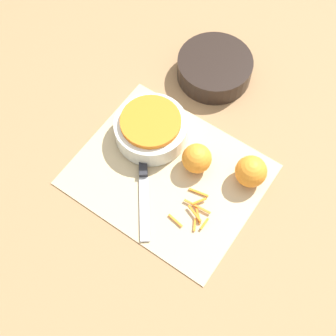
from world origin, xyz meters
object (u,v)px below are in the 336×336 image
(bowl_speckled, at_px, (151,128))
(orange_right, at_px, (251,171))
(orange_left, at_px, (197,159))
(knife, at_px, (143,173))
(bowl_dark, at_px, (214,68))

(bowl_speckled, relative_size, orange_right, 2.39)
(bowl_speckled, bearing_deg, orange_left, -3.45)
(bowl_speckled, distance_m, knife, 0.11)
(bowl_speckled, height_order, knife, bowl_speckled)
(orange_right, bearing_deg, orange_left, -161.03)
(orange_right, bearing_deg, bowl_dark, 137.17)
(bowl_speckled, height_order, bowl_dark, bowl_speckled)
(bowl_speckled, xyz_separation_m, orange_left, (0.14, -0.01, 0.00))
(orange_left, height_order, orange_right, orange_right)
(bowl_dark, distance_m, knife, 0.35)
(bowl_speckled, xyz_separation_m, orange_right, (0.26, 0.03, 0.00))
(orange_left, bearing_deg, knife, -135.25)
(knife, bearing_deg, orange_left, 97.38)
(bowl_dark, bearing_deg, bowl_speckled, -95.91)
(bowl_dark, distance_m, orange_right, 0.32)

